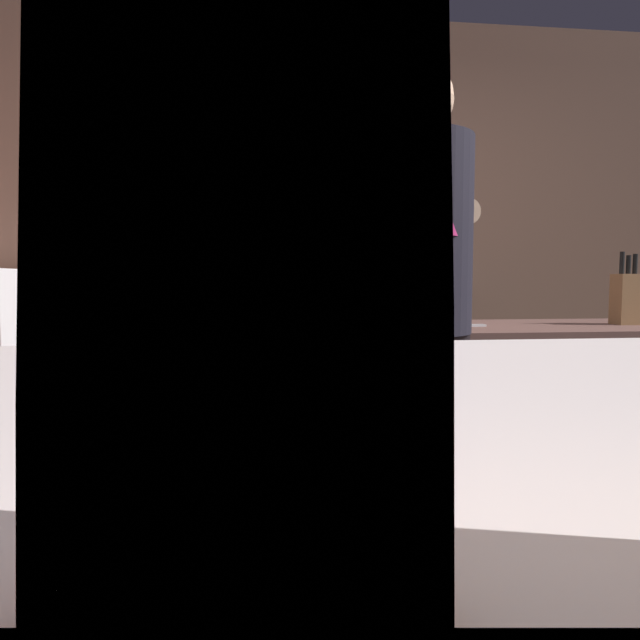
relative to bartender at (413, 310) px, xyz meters
name	(u,v)px	position (x,y,z in m)	size (l,w,h in m)	color
wall_back	(325,238)	(-0.02, 1.93, 0.36)	(5.20, 0.10, 2.70)	brown
prep_counter	(460,440)	(0.33, 0.45, -0.54)	(2.10, 0.60, 0.91)	brown
back_shelf	(384,357)	(0.30, 1.65, -0.38)	(0.94, 0.36, 1.23)	#383438
bartender	(413,310)	(0.00, 0.00, 0.00)	(0.43, 0.52, 1.71)	#342B30
knife_block	(627,298)	(1.00, 0.43, 0.02)	(0.10, 0.08, 0.29)	brown
mixing_bowl	(287,318)	(-0.35, 0.51, -0.06)	(0.22, 0.22, 0.06)	silver
chefs_knife	(455,326)	(0.28, 0.40, -0.08)	(0.24, 0.03, 0.01)	silver
pint_glass_far	(230,218)	(-0.47, -1.50, 0.10)	(0.08, 0.08, 0.15)	#AE662B
bottle_olive_oil	(335,243)	(0.01, 1.72, 0.31)	(0.05, 0.05, 0.20)	#C9C582
bottle_soy	(396,237)	(0.35, 1.58, 0.34)	(0.06, 0.06, 0.27)	black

